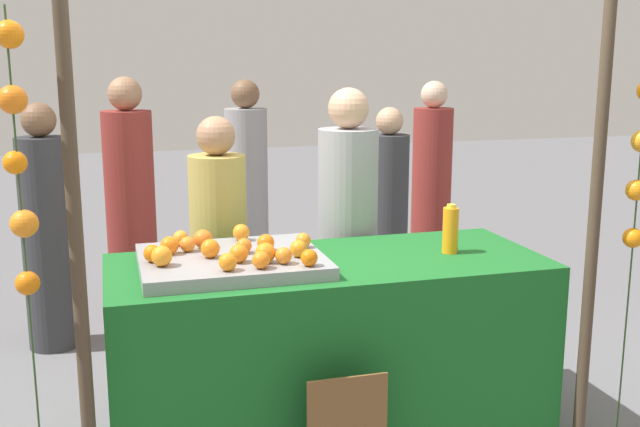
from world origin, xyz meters
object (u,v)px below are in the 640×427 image
at_px(vendor_left, 219,267).
at_px(vendor_right, 347,247).
at_px(juice_bottle, 450,230).
at_px(orange_0, 203,239).
at_px(orange_1, 298,249).
at_px(stall_counter, 328,349).

height_order(vendor_left, vendor_right, vendor_right).
bearing_deg(juice_bottle, orange_0, 170.96).
distance_m(orange_1, vendor_right, 0.92).
height_order(stall_counter, vendor_left, vendor_left).
height_order(stall_counter, vendor_right, vendor_right).
xyz_separation_m(juice_bottle, vendor_left, (-1.06, 0.68, -0.29)).
bearing_deg(juice_bottle, vendor_left, 147.29).
bearing_deg(orange_1, stall_counter, 33.33).
xyz_separation_m(orange_0, orange_1, (0.40, -0.28, -0.01)).
relative_size(orange_1, vendor_right, 0.05).
xyz_separation_m(vendor_left, vendor_right, (0.74, -0.01, 0.07)).
relative_size(stall_counter, orange_0, 22.95).
bearing_deg(stall_counter, vendor_left, 123.53).
distance_m(vendor_left, vendor_right, 0.74).
bearing_deg(juice_bottle, stall_counter, 177.75).
height_order(orange_1, juice_bottle, juice_bottle).
distance_m(stall_counter, juice_bottle, 0.84).
xyz_separation_m(orange_1, vendor_right, (0.48, 0.76, -0.21)).
bearing_deg(orange_0, juice_bottle, -9.04).
xyz_separation_m(stall_counter, vendor_left, (-0.43, 0.65, 0.27)).
xyz_separation_m(juice_bottle, vendor_right, (-0.32, 0.66, -0.23)).
relative_size(orange_0, juice_bottle, 0.37).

